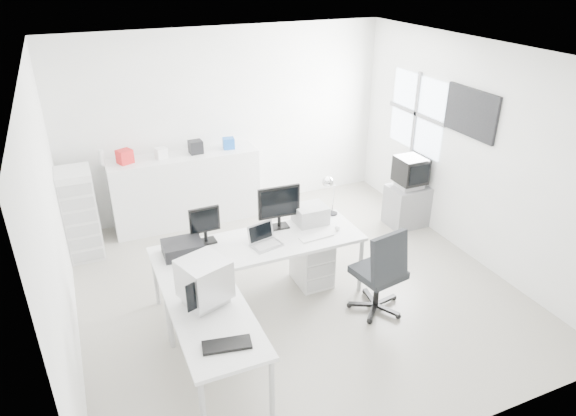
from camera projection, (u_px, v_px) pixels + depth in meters
name	position (u px, v px, depth m)	size (l,w,h in m)	color
floor	(294.00, 287.00, 6.34)	(5.00, 5.00, 0.01)	beige
ceiling	(296.00, 54.00, 5.09)	(5.00, 5.00, 0.01)	white
back_wall	(228.00, 122.00, 7.77)	(5.00, 0.02, 2.80)	white
left_wall	(53.00, 226.00, 4.83)	(0.02, 5.00, 2.80)	white
right_wall	(472.00, 152.00, 6.61)	(0.02, 5.00, 2.80)	white
window	(416.00, 113.00, 7.50)	(0.02, 1.20, 1.10)	white
wall_picture	(471.00, 113.00, 6.45)	(0.04, 0.90, 0.60)	black
main_desk	(260.00, 270.00, 6.00)	(2.40, 0.80, 0.75)	silver
side_desk	(216.00, 350.00, 4.79)	(0.70, 1.40, 0.75)	silver
drawer_pedestal	(312.00, 261.00, 6.32)	(0.40, 0.50, 0.60)	silver
inkjet_printer	(183.00, 248.00, 5.58)	(0.42, 0.33, 0.15)	black
lcd_monitor_small	(205.00, 225.00, 5.74)	(0.35, 0.20, 0.44)	black
lcd_monitor_large	(279.00, 207.00, 6.04)	(0.51, 0.21, 0.53)	black
laptop	(266.00, 237.00, 5.71)	(0.35, 0.36, 0.23)	#B7B7BA
white_keyboard	(316.00, 237.00, 5.93)	(0.41, 0.13, 0.02)	silver
white_mouse	(337.00, 228.00, 6.07)	(0.06, 0.06, 0.06)	silver
laser_printer	(310.00, 214.00, 6.23)	(0.38, 0.32, 0.22)	#A9A9A9
desk_lamp	(333.00, 198.00, 6.36)	(0.15, 0.15, 0.46)	silver
crt_monitor	(205.00, 284.00, 4.73)	(0.37, 0.37, 0.43)	#B7B7BA
black_keyboard	(227.00, 345.00, 4.29)	(0.41, 0.16, 0.03)	black
office_chair	(379.00, 268.00, 5.71)	(0.64, 0.64, 1.11)	#232527
tv_cabinet	(407.00, 206.00, 7.69)	(0.56, 0.46, 0.62)	slate
crt_tv	(410.00, 173.00, 7.45)	(0.50, 0.48, 0.45)	black
sideboard	(186.00, 189.00, 7.66)	(2.16, 0.54, 1.08)	silver
clutter_box_a	(125.00, 157.00, 7.09)	(0.19, 0.17, 0.19)	red
clutter_box_b	(161.00, 153.00, 7.28)	(0.15, 0.13, 0.15)	silver
clutter_box_c	(196.00, 147.00, 7.45)	(0.19, 0.17, 0.19)	black
clutter_box_d	(229.00, 143.00, 7.63)	(0.16, 0.14, 0.16)	#1955B0
clutter_bottle	(102.00, 158.00, 7.01)	(0.07, 0.07, 0.22)	silver
filing_cabinet	(80.00, 214.00, 6.76)	(0.43, 0.51, 1.24)	silver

